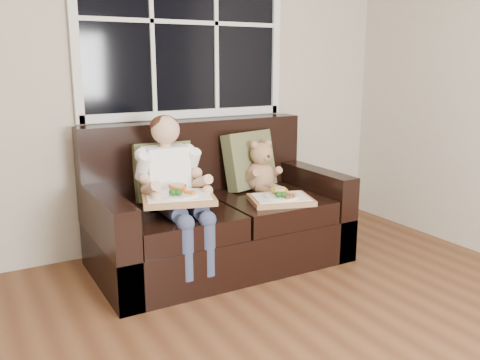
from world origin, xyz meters
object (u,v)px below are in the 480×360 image
tray_right (281,198)px  loveseat (215,218)px  teddy_bear (261,170)px  child (172,179)px  tray_left (178,197)px

tray_right → loveseat: bearing=154.7°
teddy_bear → tray_right: (-0.05, -0.34, -0.13)m
loveseat → teddy_bear: size_ratio=4.38×
loveseat → child: size_ratio=1.85×
child → tray_right: child is taller
child → tray_left: (-0.02, -0.15, -0.08)m
child → tray_right: (0.70, -0.19, -0.18)m
child → tray_left: bearing=-98.7°
loveseat → tray_left: size_ratio=3.35×
loveseat → tray_left: loveseat is taller
tray_left → tray_right: (0.72, -0.04, -0.10)m
loveseat → child: (-0.36, -0.12, 0.35)m
teddy_bear → loveseat: bearing=-177.3°
loveseat → tray_left: 0.54m
loveseat → tray_right: size_ratio=3.54×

